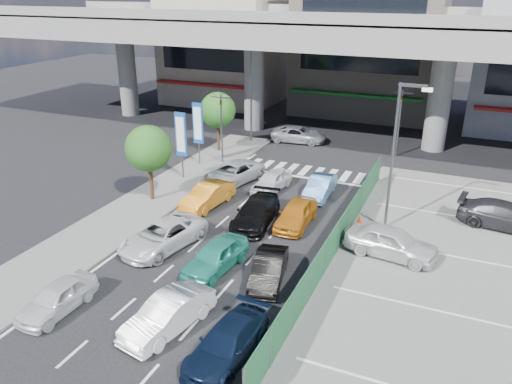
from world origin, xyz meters
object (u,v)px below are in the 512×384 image
at_px(tree_far, 218,110).
at_px(traffic_cone, 359,220).
at_px(hatch_white_back_mid, 168,314).
at_px(sedan_black_mid, 256,212).
at_px(taxi_orange_right, 296,214).
at_px(parked_sedan_white, 391,242).
at_px(sedan_white_mid_left, 163,236).
at_px(sedan_white_front_mid, 272,181).
at_px(traffic_light_right, 401,107).
at_px(traffic_light_left, 221,112).
at_px(tree_near, 148,149).
at_px(signboard_near, 181,136).
at_px(street_lamp_left, 253,86).
at_px(hatch_black_mid_right, 269,269).
at_px(kei_truck_front_right, 320,187).
at_px(van_white_back_left, 57,298).
at_px(taxi_teal_mid, 216,256).
at_px(wagon_silver_front_left, 232,173).
at_px(taxi_orange_left, 207,196).
at_px(crossing_wagon_silver, 299,135).
at_px(parked_sedan_dgrey, 506,216).
at_px(signboard_far, 198,125).
at_px(minivan_navy_back, 227,343).
at_px(street_lamp_right, 397,146).

relative_size(tree_far, traffic_cone, 6.62).
relative_size(hatch_white_back_mid, sedan_black_mid, 0.88).
bearing_deg(taxi_orange_right, parked_sedan_white, -16.21).
bearing_deg(sedan_white_mid_left, parked_sedan_white, 30.08).
height_order(hatch_white_back_mid, sedan_white_front_mid, hatch_white_back_mid).
xyz_separation_m(traffic_light_right, traffic_cone, (0.15, -13.53, -3.51)).
xyz_separation_m(traffic_light_left, tree_near, (-0.80, -8.00, -0.55)).
distance_m(signboard_near, parked_sedan_white, 16.01).
bearing_deg(street_lamp_left, taxi_orange_right, -57.67).
height_order(hatch_black_mid_right, taxi_orange_right, taxi_orange_right).
height_order(hatch_white_back_mid, kei_truck_front_right, hatch_white_back_mid).
bearing_deg(van_white_back_left, taxi_teal_mid, 52.25).
height_order(tree_near, wagon_silver_front_left, tree_near).
bearing_deg(parked_sedan_white, traffic_light_left, 64.58).
bearing_deg(sedan_white_mid_left, traffic_light_right, 78.10).
height_order(tree_near, kei_truck_front_right, tree_near).
height_order(taxi_teal_mid, wagon_silver_front_left, same).
xyz_separation_m(street_lamp_left, tree_near, (-0.67, -14.00, -1.38)).
bearing_deg(hatch_white_back_mid, traffic_light_left, 122.47).
xyz_separation_m(taxi_orange_left, taxi_orange_right, (5.77, -0.30, 0.00)).
relative_size(hatch_white_back_mid, taxi_teal_mid, 1.03).
xyz_separation_m(taxi_orange_left, crossing_wagon_silver, (0.65, 14.98, -0.04)).
height_order(parked_sedan_dgrey, traffic_cone, parked_sedan_dgrey).
bearing_deg(tree_near, traffic_light_left, 84.29).
distance_m(signboard_far, tree_far, 3.53).
bearing_deg(van_white_back_left, minivan_navy_back, 3.21).
relative_size(traffic_light_right, wagon_silver_front_left, 1.05).
distance_m(street_lamp_right, sedan_black_mid, 8.41).
bearing_deg(tree_near, traffic_cone, 6.63).
height_order(street_lamp_left, taxi_orange_left, street_lamp_left).
xyz_separation_m(traffic_light_left, taxi_orange_left, (2.78, -7.41, -3.25)).
bearing_deg(wagon_silver_front_left, traffic_cone, -4.75).
height_order(hatch_white_back_mid, taxi_orange_right, same).
relative_size(sedan_black_mid, traffic_cone, 6.56).
height_order(traffic_light_left, signboard_near, traffic_light_left).
relative_size(van_white_back_left, hatch_white_back_mid, 0.88).
height_order(tree_far, hatch_black_mid_right, tree_far).
bearing_deg(signboard_near, taxi_orange_right, -21.19).
bearing_deg(sedan_black_mid, hatch_white_back_mid, -92.81).
xyz_separation_m(signboard_near, parked_sedan_dgrey, (20.23, 0.47, -2.28)).
xyz_separation_m(hatch_black_mid_right, sedan_black_mid, (-2.90, 5.22, 0.06)).
xyz_separation_m(tree_far, taxi_teal_mid, (8.25, -16.16, -2.70)).
distance_m(hatch_black_mid_right, parked_sedan_dgrey, 14.15).
height_order(hatch_white_back_mid, minivan_navy_back, hatch_white_back_mid).
relative_size(taxi_orange_left, taxi_orange_right, 1.03).
bearing_deg(traffic_light_left, traffic_light_right, 30.89).
bearing_deg(wagon_silver_front_left, street_lamp_left, 119.58).
bearing_deg(traffic_light_right, hatch_white_back_mid, -100.40).
xyz_separation_m(traffic_light_left, street_lamp_left, (-0.13, 6.00, 0.83)).
bearing_deg(street_lamp_right, tree_near, -171.97).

